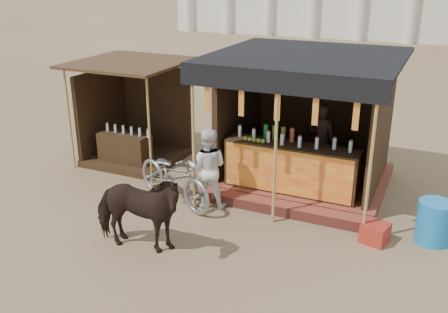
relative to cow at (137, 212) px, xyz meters
name	(u,v)px	position (x,y,z in m)	size (l,w,h in m)	color
ground	(184,251)	(0.68, 0.26, -0.69)	(120.00, 120.00, 0.00)	#846B4C
main_stall	(304,140)	(1.70, 3.62, 0.34)	(3.60, 3.61, 2.78)	#983E31
secondary_stall	(131,124)	(-2.48, 3.50, 0.16)	(2.40, 2.40, 2.38)	#342412
cow	(137,212)	(0.00, 0.00, 0.00)	(0.74, 1.63, 1.37)	black
motorbike	(174,176)	(-0.35, 1.79, -0.14)	(0.73, 2.10, 1.10)	gray
bystander	(208,168)	(0.31, 1.94, 0.10)	(0.76, 0.59, 1.57)	white
blue_barrel	(434,222)	(4.35, 2.26, -0.32)	(0.58, 0.58, 0.74)	#1974BB
red_crate	(375,233)	(3.48, 1.85, -0.52)	(0.40, 0.41, 0.34)	#A2261B
cooler	(339,197)	(2.64, 2.86, -0.45)	(0.65, 0.46, 0.46)	#17681B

